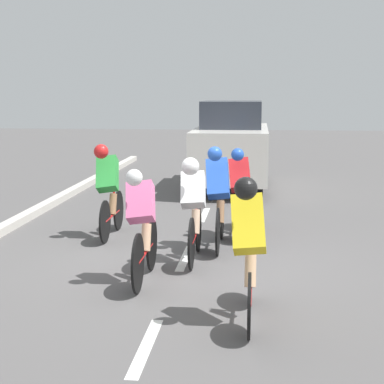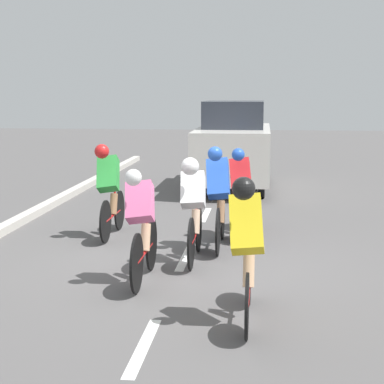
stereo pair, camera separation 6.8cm
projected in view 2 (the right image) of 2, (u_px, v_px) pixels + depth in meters
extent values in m
plane|color=#565454|center=(183.00, 263.00, 8.84)|extent=(60.00, 60.00, 0.00)
cube|color=white|center=(143.00, 346.00, 5.94)|extent=(0.12, 1.40, 0.01)
cube|color=white|center=(185.00, 258.00, 9.08)|extent=(0.12, 1.40, 0.01)
cube|color=white|center=(206.00, 215.00, 12.22)|extent=(0.12, 1.40, 0.01)
cylinder|color=black|center=(119.00, 210.00, 10.89)|extent=(0.03, 0.67, 0.67)
cylinder|color=black|center=(105.00, 222.00, 9.94)|extent=(0.03, 0.67, 0.67)
cylinder|color=red|center=(113.00, 216.00, 10.42)|extent=(0.04, 0.97, 0.04)
cylinder|color=red|center=(115.00, 201.00, 10.55)|extent=(0.04, 0.04, 0.42)
cylinder|color=yellow|center=(113.00, 209.00, 10.45)|extent=(0.07, 0.07, 0.16)
cylinder|color=#9E704C|center=(114.00, 204.00, 10.46)|extent=(0.12, 0.23, 0.36)
cube|color=green|center=(108.00, 174.00, 10.21)|extent=(0.40, 0.49, 0.61)
sphere|color=red|center=(102.00, 151.00, 9.94)|extent=(0.23, 0.23, 0.23)
cylinder|color=black|center=(249.00, 276.00, 7.10)|extent=(0.03, 0.64, 0.64)
cylinder|color=black|center=(247.00, 306.00, 6.10)|extent=(0.03, 0.64, 0.64)
cylinder|color=red|center=(248.00, 290.00, 6.60)|extent=(0.04, 1.02, 0.04)
cylinder|color=red|center=(249.00, 265.00, 6.74)|extent=(0.04, 0.04, 0.42)
cylinder|color=#1999D8|center=(249.00, 279.00, 6.64)|extent=(0.07, 0.07, 0.16)
cylinder|color=#DBAD84|center=(249.00, 271.00, 6.65)|extent=(0.12, 0.23, 0.36)
cube|color=yellow|center=(246.00, 224.00, 6.40)|extent=(0.37, 0.50, 0.62)
sphere|color=black|center=(244.00, 189.00, 6.12)|extent=(0.23, 0.23, 0.23)
cylinder|color=black|center=(223.00, 218.00, 10.19)|extent=(0.03, 0.69, 0.69)
cylinder|color=black|center=(218.00, 232.00, 9.17)|extent=(0.03, 0.69, 0.69)
cylinder|color=black|center=(220.00, 224.00, 9.68)|extent=(0.04, 1.05, 0.04)
cylinder|color=black|center=(221.00, 209.00, 9.83)|extent=(0.04, 0.04, 0.42)
cylinder|color=#1999D8|center=(221.00, 217.00, 9.71)|extent=(0.07, 0.07, 0.16)
cylinder|color=#9E704C|center=(221.00, 212.00, 9.73)|extent=(0.12, 0.23, 0.36)
cube|color=blue|center=(218.00, 179.00, 9.47)|extent=(0.38, 0.50, 0.63)
sphere|color=blue|center=(215.00, 154.00, 9.20)|extent=(0.21, 0.21, 0.21)
cylinder|color=black|center=(243.00, 210.00, 11.01)|extent=(0.03, 0.64, 0.64)
cylinder|color=black|center=(241.00, 222.00, 10.01)|extent=(0.03, 0.64, 0.64)
cylinder|color=#B7B7BC|center=(242.00, 215.00, 10.51)|extent=(0.04, 1.02, 0.04)
cylinder|color=#B7B7BC|center=(243.00, 201.00, 10.65)|extent=(0.04, 0.04, 0.42)
cylinder|color=white|center=(243.00, 209.00, 10.55)|extent=(0.07, 0.07, 0.16)
cylinder|color=#DBAD84|center=(243.00, 204.00, 10.56)|extent=(0.12, 0.23, 0.36)
cube|color=red|center=(241.00, 175.00, 10.31)|extent=(0.39, 0.47, 0.58)
sphere|color=blue|center=(238.00, 155.00, 10.04)|extent=(0.20, 0.20, 0.20)
cylinder|color=black|center=(199.00, 228.00, 9.42)|extent=(0.03, 0.70, 0.70)
cylinder|color=black|center=(191.00, 244.00, 8.45)|extent=(0.03, 0.70, 0.70)
cylinder|color=red|center=(195.00, 235.00, 8.94)|extent=(0.04, 0.99, 0.04)
cylinder|color=red|center=(196.00, 218.00, 9.08)|extent=(0.04, 0.04, 0.42)
cylinder|color=yellow|center=(195.00, 228.00, 8.97)|extent=(0.07, 0.07, 0.16)
cylinder|color=beige|center=(196.00, 222.00, 8.98)|extent=(0.12, 0.23, 0.36)
cube|color=white|center=(193.00, 190.00, 8.74)|extent=(0.35, 0.44, 0.53)
sphere|color=white|center=(190.00, 166.00, 8.47)|extent=(0.24, 0.24, 0.24)
cylinder|color=black|center=(151.00, 243.00, 8.45)|extent=(0.03, 0.71, 0.71)
cylinder|color=black|center=(137.00, 263.00, 7.48)|extent=(0.03, 0.71, 0.71)
cylinder|color=red|center=(145.00, 253.00, 7.96)|extent=(0.04, 0.99, 0.04)
cylinder|color=red|center=(147.00, 233.00, 8.10)|extent=(0.04, 0.04, 0.42)
cylinder|color=white|center=(145.00, 244.00, 8.00)|extent=(0.07, 0.07, 0.16)
cylinder|color=#DBAD84|center=(146.00, 237.00, 8.01)|extent=(0.12, 0.23, 0.36)
cube|color=pink|center=(140.00, 202.00, 7.76)|extent=(0.38, 0.44, 0.55)
sphere|color=white|center=(133.00, 178.00, 7.50)|extent=(0.20, 0.20, 0.20)
cylinder|color=black|center=(262.00, 184.00, 14.08)|extent=(0.14, 0.64, 0.64)
cylinder|color=black|center=(200.00, 183.00, 14.23)|extent=(0.14, 0.64, 0.64)
cylinder|color=black|center=(262.00, 169.00, 16.69)|extent=(0.14, 0.64, 0.64)
cylinder|color=black|center=(210.00, 168.00, 16.84)|extent=(0.14, 0.64, 0.64)
cube|color=silver|center=(234.00, 152.00, 15.37)|extent=(1.70, 4.28, 1.15)
cube|color=#2D333D|center=(235.00, 114.00, 15.44)|extent=(1.39, 2.35, 0.63)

